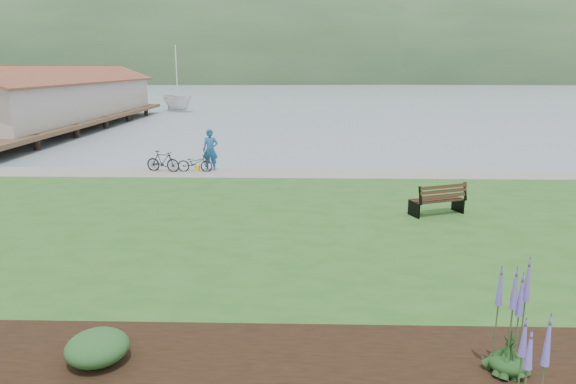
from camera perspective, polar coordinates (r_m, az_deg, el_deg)
name	(u,v)px	position (r m, az deg, el deg)	size (l,w,h in m)	color
ground	(279,226)	(17.49, -0.96, -3.85)	(600.00, 600.00, 0.00)	gray
lawn	(277,240)	(15.54, -1.28, -5.38)	(34.00, 20.00, 0.40)	#26591F
shoreline_path	(286,173)	(24.07, -0.25, 2.08)	(34.00, 2.20, 0.03)	gray
far_hillside	(357,82)	(187.72, 7.62, 12.04)	(580.00, 80.00, 38.00)	#2A4A29
pier_pavilion	(61,98)	(48.88, -23.90, 9.51)	(8.00, 36.00, 5.40)	#4C3826
park_bench	(439,199)	(17.99, 16.43, -0.73)	(1.97, 1.35, 1.13)	#311F13
person	(210,146)	(24.83, -8.63, 5.02)	(0.86, 0.59, 2.37)	#1E528C
bicycle_a	(195,163)	(24.80, -10.30, 3.20)	(1.68, 0.59, 0.88)	black
bicycle_b	(163,161)	(25.14, -13.73, 3.33)	(1.69, 0.49, 1.02)	black
sailboat	(178,111)	(64.50, -12.07, 8.77)	(9.39, 9.56, 24.75)	silver
pannier	(197,169)	(24.83, -10.03, 2.56)	(0.19, 0.29, 0.31)	yellow
echium_1	(513,320)	(9.16, 23.68, -12.87)	(0.62, 0.62, 2.16)	#153B16
shrub_0	(97,348)	(9.56, -20.44, -15.89)	(1.05, 1.05, 0.53)	#1E4C21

